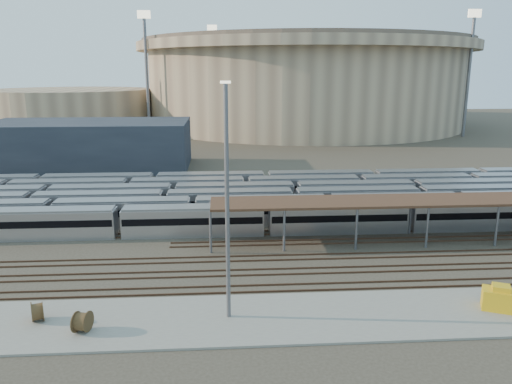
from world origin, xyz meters
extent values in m
plane|color=#383026|center=(0.00, 0.00, 0.00)|extent=(420.00, 420.00, 0.00)
cube|color=gray|center=(-5.00, -15.00, 0.10)|extent=(50.00, 9.00, 0.20)
cube|color=#ACABB0|center=(-0.95, 8.00, 1.80)|extent=(112.00, 2.90, 3.60)
cube|color=#ACABB0|center=(8.15, 12.20, 1.80)|extent=(112.00, 2.90, 3.60)
cube|color=#ACABB0|center=(3.91, 16.40, 1.80)|extent=(112.00, 2.90, 3.60)
cube|color=#ACABB0|center=(4.74, 20.60, 1.80)|extent=(112.00, 2.90, 3.60)
cube|color=#ACABB0|center=(-2.76, 24.80, 1.80)|extent=(112.00, 2.90, 3.60)
cube|color=#ACABB0|center=(0.87, 29.00, 1.80)|extent=(112.00, 2.90, 3.60)
cylinder|color=slate|center=(-8.00, 1.30, 2.50)|extent=(0.30, 0.30, 5.00)
cylinder|color=slate|center=(-8.00, 6.70, 2.50)|extent=(0.30, 0.30, 5.00)
cylinder|color=slate|center=(0.57, 1.30, 2.50)|extent=(0.30, 0.30, 5.00)
cylinder|color=slate|center=(0.57, 6.70, 2.50)|extent=(0.30, 0.30, 5.00)
cylinder|color=slate|center=(9.14, 1.30, 2.50)|extent=(0.30, 0.30, 5.00)
cylinder|color=slate|center=(9.14, 6.70, 2.50)|extent=(0.30, 0.30, 5.00)
cylinder|color=slate|center=(17.71, 1.30, 2.50)|extent=(0.30, 0.30, 5.00)
cylinder|color=slate|center=(17.71, 6.70, 2.50)|extent=(0.30, 0.30, 5.00)
cylinder|color=slate|center=(26.29, 1.30, 2.50)|extent=(0.30, 0.30, 5.00)
cylinder|color=slate|center=(26.29, 6.70, 2.50)|extent=(0.30, 0.30, 5.00)
cube|color=#372516|center=(22.00, 4.00, 5.15)|extent=(60.00, 6.00, 0.30)
cube|color=#4C3323|center=(0.00, -1.75, 0.09)|extent=(170.00, 0.12, 0.18)
cube|color=#4C3323|center=(0.00, -0.25, 0.09)|extent=(170.00, 0.12, 0.18)
cube|color=#4C3323|center=(0.00, -5.75, 0.09)|extent=(170.00, 0.12, 0.18)
cube|color=#4C3323|center=(0.00, -4.25, 0.09)|extent=(170.00, 0.12, 0.18)
cube|color=#4C3323|center=(0.00, -9.75, 0.09)|extent=(170.00, 0.12, 0.18)
cube|color=#4C3323|center=(0.00, -8.25, 0.09)|extent=(170.00, 0.12, 0.18)
cylinder|color=tan|center=(25.00, 140.00, 14.00)|extent=(116.00, 116.00, 28.00)
cylinder|color=tan|center=(25.00, 140.00, 29.50)|extent=(124.00, 124.00, 3.00)
cylinder|color=brown|center=(25.00, 140.00, 31.75)|extent=(120.00, 120.00, 1.50)
cylinder|color=tan|center=(-60.00, 130.00, 7.00)|extent=(56.00, 56.00, 14.00)
cube|color=#1E232D|center=(-35.00, 55.00, 5.00)|extent=(42.00, 20.00, 10.00)
cylinder|color=slate|center=(-30.00, 110.00, 18.00)|extent=(1.00, 1.00, 36.00)
cube|color=#FFF2CC|center=(-30.00, 110.00, 37.20)|extent=(4.00, 0.60, 2.40)
cylinder|color=slate|center=(70.00, 100.00, 18.00)|extent=(1.00, 1.00, 36.00)
cube|color=#FFF2CC|center=(70.00, 100.00, 37.20)|extent=(4.00, 0.60, 2.40)
cylinder|color=slate|center=(-10.00, 160.00, 18.00)|extent=(1.00, 1.00, 36.00)
cube|color=#FFF2CC|center=(-10.00, 160.00, 37.20)|extent=(4.00, 0.60, 2.40)
cylinder|color=brown|center=(-17.95, -16.42, 1.07)|extent=(1.36, 1.92, 1.73)
cylinder|color=brown|center=(-22.20, -14.35, 1.03)|extent=(1.46, 1.88, 1.66)
cylinder|color=slate|center=(-6.15, -14.68, 9.98)|extent=(0.36, 0.36, 19.57)
cube|color=#FFF2CC|center=(-6.15, -14.68, 19.87)|extent=(0.82, 0.35, 0.20)
cube|color=gold|center=(17.71, -14.96, 1.11)|extent=(3.39, 2.85, 1.82)
camera|label=1|loc=(-6.43, -53.73, 20.82)|focal=35.00mm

